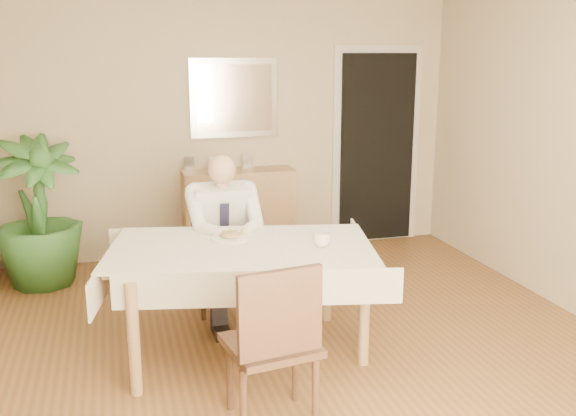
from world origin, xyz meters
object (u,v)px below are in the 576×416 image
object	(u,v)px
seated_man	(226,231)
potted_palm	(38,212)
chair_far	(220,246)
chair_near	(275,338)
sideboard	(239,213)
coffee_mug	(322,240)
dining_table	(242,258)

from	to	relation	value
seated_man	potted_palm	distance (m)	1.84
chair_far	potted_palm	xyz separation A→B (m)	(-1.42, 0.89, 0.16)
chair_near	sideboard	distance (m)	3.11
coffee_mug	sideboard	xyz separation A→B (m)	(-0.10, 2.26, -0.36)
potted_palm	seated_man	bearing A→B (deg)	-39.73
dining_table	potted_palm	size ratio (longest dim) A/B	1.48
chair_far	sideboard	world-z (taller)	chair_far
coffee_mug	sideboard	size ratio (longest dim) A/B	0.11
sideboard	chair_far	bearing A→B (deg)	-107.98
chair_far	sideboard	distance (m)	1.30
chair_far	coffee_mug	xyz separation A→B (m)	(0.50, -1.02, 0.31)
sideboard	potted_palm	world-z (taller)	potted_palm
chair_near	chair_far	bearing A→B (deg)	80.03
seated_man	potted_palm	xyz separation A→B (m)	(-1.42, 1.18, -0.04)
seated_man	potted_palm	bearing A→B (deg)	140.27
seated_man	coffee_mug	distance (m)	0.90
chair_far	potted_palm	distance (m)	1.68
chair_far	dining_table	bearing A→B (deg)	-88.71
dining_table	coffee_mug	world-z (taller)	coffee_mug
chair_near	seated_man	bearing A→B (deg)	79.90
sideboard	potted_palm	xyz separation A→B (m)	(-1.82, -0.35, 0.21)
coffee_mug	sideboard	world-z (taller)	sideboard
sideboard	potted_palm	distance (m)	1.86
chair_far	seated_man	distance (m)	0.35
seated_man	sideboard	size ratio (longest dim) A/B	1.15
dining_table	sideboard	world-z (taller)	sideboard
chair_far	potted_palm	bearing A→B (deg)	149.10
dining_table	coffee_mug	size ratio (longest dim) A/B	16.84
chair_near	potted_palm	bearing A→B (deg)	107.80
chair_near	sideboard	xyz separation A→B (m)	(0.42, 3.07, -0.10)
chair_far	chair_near	xyz separation A→B (m)	(-0.02, -1.84, 0.05)
dining_table	sideboard	size ratio (longest dim) A/B	1.77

